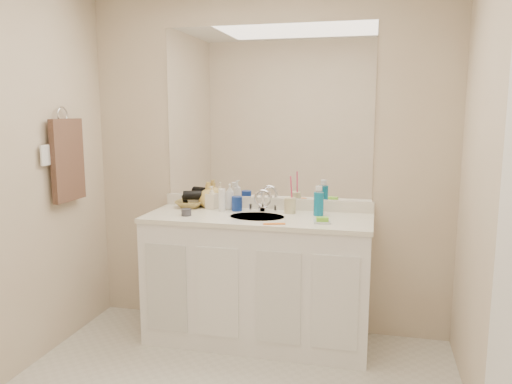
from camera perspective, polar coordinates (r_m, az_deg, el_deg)
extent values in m
cube|color=beige|center=(3.56, 1.23, 3.21)|extent=(2.60, 0.02, 2.40)
cube|color=beige|center=(1.21, -26.75, -10.04)|extent=(2.60, 0.02, 2.40)
cube|color=beige|center=(2.26, 27.23, -1.41)|extent=(0.02, 2.60, 2.40)
cube|color=white|center=(3.47, 0.20, -10.09)|extent=(1.50, 0.55, 0.85)
cube|color=white|center=(3.35, 0.20, -2.99)|extent=(1.52, 0.57, 0.03)
cube|color=silver|center=(3.59, 1.17, -1.27)|extent=(1.52, 0.03, 0.08)
cylinder|color=beige|center=(3.33, 0.12, -3.01)|extent=(0.37, 0.37, 0.02)
cylinder|color=silver|center=(3.49, 0.81, -1.32)|extent=(0.02, 0.02, 0.11)
cube|color=white|center=(3.54, 1.23, 9.00)|extent=(1.48, 0.01, 1.20)
cylinder|color=navy|center=(3.51, -2.18, -1.34)|extent=(0.09, 0.09, 0.10)
cylinder|color=beige|center=(3.43, 3.89, -1.54)|extent=(0.08, 0.08, 0.11)
cylinder|color=#DB3963|center=(3.42, 4.08, 0.04)|extent=(0.02, 0.04, 0.22)
cylinder|color=#0C6E95|center=(3.37, 7.17, -1.35)|extent=(0.08, 0.08, 0.16)
cube|color=silver|center=(3.16, 7.57, -3.42)|extent=(0.12, 0.10, 0.01)
cube|color=#80D634|center=(3.16, 7.57, -3.10)|extent=(0.08, 0.07, 0.03)
cube|color=orange|center=(3.11, 2.10, -3.65)|extent=(0.14, 0.07, 0.01)
cylinder|color=#3A3A41|center=(3.38, -7.97, -2.30)|extent=(0.08, 0.08, 0.05)
cylinder|color=white|center=(3.50, -3.91, -0.91)|extent=(0.05, 0.05, 0.16)
imported|color=white|center=(3.56, -3.01, -0.53)|extent=(0.09, 0.09, 0.18)
imported|color=#F7E8C9|center=(3.59, -5.08, -0.61)|extent=(0.09, 0.09, 0.16)
imported|color=#D6B053|center=(3.65, -5.48, -0.31)|extent=(0.15, 0.15, 0.18)
imported|color=olive|center=(3.67, -7.52, -1.36)|extent=(0.22, 0.22, 0.05)
cylinder|color=black|center=(3.65, -7.25, -0.37)|extent=(0.15, 0.10, 0.07)
torus|color=silver|center=(3.57, -21.26, 8.22)|extent=(0.01, 0.11, 0.11)
cube|color=#38261E|center=(3.57, -20.72, 3.43)|extent=(0.04, 0.32, 0.55)
cube|color=white|center=(3.42, -22.95, 3.89)|extent=(0.01, 0.08, 0.13)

